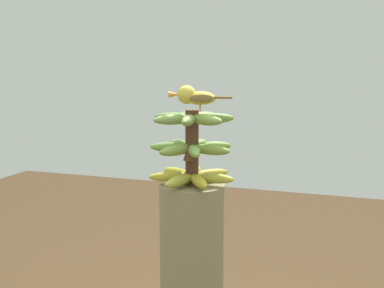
{
  "coord_description": "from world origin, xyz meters",
  "views": [
    {
      "loc": [
        0.47,
        -1.41,
        1.45
      ],
      "look_at": [
        0.0,
        0.0,
        1.21
      ],
      "focal_mm": 40.68,
      "sensor_mm": 36.0,
      "label": 1
    }
  ],
  "objects": [
    {
      "name": "perched_bird",
      "position": [
        0.01,
        -0.02,
        1.38
      ],
      "size": [
        0.21,
        0.08,
        0.09
      ],
      "color": "#C68933",
      "rests_on": "banana_bunch"
    },
    {
      "name": "banana_bunch",
      "position": [
        0.0,
        -0.0,
        1.2
      ],
      "size": [
        0.3,
        0.3,
        0.26
      ],
      "color": "#4C2D1E",
      "rests_on": "banana_tree"
    }
  ]
}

